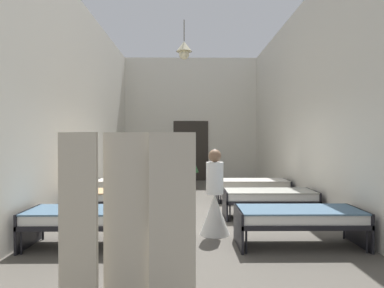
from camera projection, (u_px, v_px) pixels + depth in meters
ground_plane at (193, 220)px, 7.08m from camera, size 5.91×13.73×0.10m
room_shell at (192, 105)px, 8.27m from camera, size 5.71×13.33×4.96m
bed_left_row_0 at (90, 218)px, 5.16m from camera, size 1.90×0.84×0.57m
bed_right_row_0 at (299, 217)px, 5.19m from camera, size 1.90×0.84×0.57m
bed_left_row_1 at (116, 197)px, 7.06m from camera, size 1.90×0.84×0.57m
bed_right_row_1 at (269, 197)px, 7.09m from camera, size 1.90×0.84×0.57m
bed_left_row_2 at (132, 185)px, 8.96m from camera, size 1.90×0.84×0.57m
bed_right_row_2 at (252, 185)px, 8.99m from camera, size 1.90×0.84×0.57m
nurse_near_aisle at (215, 204)px, 5.81m from camera, size 0.52×0.52×1.49m
potted_plant at (189, 163)px, 11.46m from camera, size 0.67×0.67×1.32m
privacy_screen at (126, 227)px, 3.01m from camera, size 1.25×0.19×1.70m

